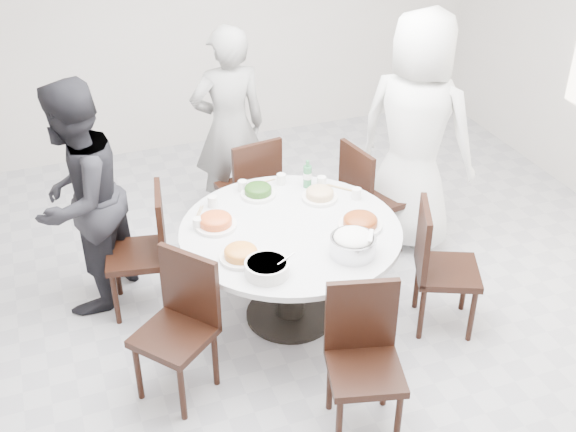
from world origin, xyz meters
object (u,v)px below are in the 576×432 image
object	(u,v)px
chair_sw	(174,333)
beverage_bottle	(307,174)
diner_middle	(229,128)
soup_bowl	(267,268)
chair_ne	(374,197)
chair_se	(448,269)
chair_s	(365,368)
diner_left	(78,199)
diner_right	(416,133)
rice_bowl	(353,246)
dining_table	(290,274)
chair_nw	(136,252)
chair_n	(248,187)

from	to	relation	value
chair_sw	beverage_bottle	xyz separation A→B (m)	(1.24, 0.95, 0.38)
diner_middle	soup_bowl	bearing A→B (deg)	80.76
chair_ne	chair_se	distance (m)	1.05
chair_s	diner_left	bearing A→B (deg)	140.54
chair_sw	diner_right	distance (m)	2.50
chair_ne	diner_right	world-z (taller)	diner_right
chair_se	diner_middle	bearing A→B (deg)	51.29
chair_ne	chair_s	xyz separation A→B (m)	(-0.90, -1.73, 0.00)
chair_se	rice_bowl	size ratio (longest dim) A/B	3.24
chair_sw	beverage_bottle	size ratio (longest dim) A/B	4.41
diner_middle	dining_table	bearing A→B (deg)	90.32
rice_bowl	chair_ne	bearing A→B (deg)	56.63
diner_right	diner_middle	distance (m)	1.52
chair_sw	chair_se	world-z (taller)	same
soup_bowl	beverage_bottle	bearing A→B (deg)	55.77
diner_right	beverage_bottle	size ratio (longest dim) A/B	9.01
soup_bowl	chair_nw	bearing A→B (deg)	126.14
dining_table	chair_sw	bearing A→B (deg)	-153.88
chair_ne	beverage_bottle	xyz separation A→B (m)	(-0.62, -0.11, 0.38)
chair_nw	soup_bowl	xyz separation A→B (m)	(0.67, -0.91, 0.32)
diner_right	diner_left	size ratio (longest dim) A/B	1.13
chair_nw	chair_s	xyz separation A→B (m)	(1.02, -1.61, 0.00)
chair_nw	dining_table	bearing A→B (deg)	74.08
chair_se	soup_bowl	world-z (taller)	chair_se
chair_se	soup_bowl	distance (m)	1.33
dining_table	rice_bowl	size ratio (longest dim) A/B	5.12
chair_n	chair_ne	bearing A→B (deg)	141.64
chair_s	dining_table	bearing A→B (deg)	106.18
chair_n	diner_right	size ratio (longest dim) A/B	0.49
rice_bowl	soup_bowl	distance (m)	0.58
chair_nw	diner_middle	world-z (taller)	diner_middle
chair_n	chair_nw	size ratio (longest dim) A/B	1.00
diner_left	rice_bowl	bearing A→B (deg)	91.09
chair_n	chair_nw	world-z (taller)	same
diner_middle	soup_bowl	xyz separation A→B (m)	(-0.31, -1.87, -0.07)
chair_s	chair_nw	bearing A→B (deg)	136.60
chair_s	diner_middle	distance (m)	2.60
chair_ne	diner_right	distance (m)	0.60
chair_s	soup_bowl	bearing A→B (deg)	131.01
chair_s	soup_bowl	distance (m)	0.84
dining_table	rice_bowl	world-z (taller)	rice_bowl
chair_nw	chair_sw	bearing A→B (deg)	14.03
beverage_bottle	soup_bowl	bearing A→B (deg)	-124.23
diner_left	diner_right	bearing A→B (deg)	125.04
dining_table	diner_left	distance (m)	1.55
dining_table	diner_left	xyz separation A→B (m)	(-1.30, 0.70, 0.48)
diner_middle	diner_left	distance (m)	1.49
chair_ne	diner_right	xyz separation A→B (m)	(0.34, 0.02, 0.50)
chair_sw	rice_bowl	size ratio (longest dim) A/B	3.24
diner_middle	chair_nw	bearing A→B (deg)	44.50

